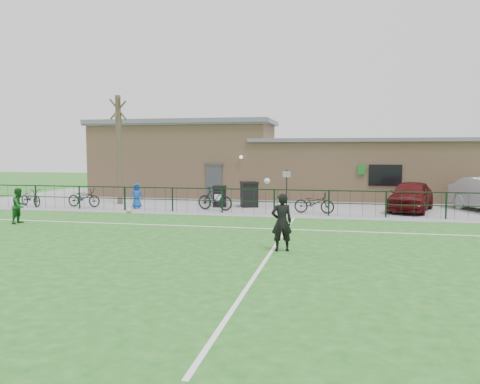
% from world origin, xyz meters
% --- Properties ---
extents(ground, '(90.00, 90.00, 0.00)m').
position_xyz_m(ground, '(0.00, 0.00, 0.00)').
color(ground, '#1D591A').
rests_on(ground, ground).
extents(paving_strip, '(34.00, 13.00, 0.02)m').
position_xyz_m(paving_strip, '(0.00, 13.50, 0.01)').
color(paving_strip, gray).
rests_on(paving_strip, ground).
extents(pitch_line_touch, '(28.00, 0.10, 0.01)m').
position_xyz_m(pitch_line_touch, '(0.00, 7.80, 0.00)').
color(pitch_line_touch, white).
rests_on(pitch_line_touch, ground).
extents(pitch_line_mid, '(28.00, 0.10, 0.01)m').
position_xyz_m(pitch_line_mid, '(0.00, 4.00, 0.00)').
color(pitch_line_mid, white).
rests_on(pitch_line_mid, ground).
extents(pitch_line_perp, '(0.10, 16.00, 0.01)m').
position_xyz_m(pitch_line_perp, '(2.00, 0.00, 0.00)').
color(pitch_line_perp, white).
rests_on(pitch_line_perp, ground).
extents(perimeter_fence, '(28.00, 0.10, 1.20)m').
position_xyz_m(perimeter_fence, '(0.00, 8.00, 0.60)').
color(perimeter_fence, black).
rests_on(perimeter_fence, ground).
extents(bare_tree, '(0.30, 0.30, 6.00)m').
position_xyz_m(bare_tree, '(-8.00, 10.50, 3.00)').
color(bare_tree, '#443829').
rests_on(bare_tree, ground).
extents(wheelie_bin_left, '(0.83, 0.90, 1.03)m').
position_xyz_m(wheelie_bin_left, '(-2.22, 10.34, 0.54)').
color(wheelie_bin_left, black).
rests_on(wheelie_bin_left, paving_strip).
extents(wheelie_bin_right, '(1.10, 1.16, 1.25)m').
position_xyz_m(wheelie_bin_right, '(-0.69, 10.67, 0.65)').
color(wheelie_bin_right, black).
rests_on(wheelie_bin_right, paving_strip).
extents(sign_post, '(0.07, 0.07, 2.00)m').
position_xyz_m(sign_post, '(1.32, 10.34, 1.02)').
color(sign_post, black).
rests_on(sign_post, paving_strip).
extents(car_maroon, '(2.99, 4.72, 1.50)m').
position_xyz_m(car_maroon, '(7.40, 10.58, 0.77)').
color(car_maroon, '#4D0D10').
rests_on(car_maroon, paving_strip).
extents(bicycle_a, '(1.86, 1.25, 0.92)m').
position_xyz_m(bicycle_a, '(-12.18, 8.52, 0.48)').
color(bicycle_a, black).
rests_on(bicycle_a, paving_strip).
extents(bicycle_c, '(1.90, 0.75, 0.98)m').
position_xyz_m(bicycle_c, '(-9.22, 8.81, 0.51)').
color(bicycle_c, black).
rests_on(bicycle_c, paving_strip).
extents(bicycle_d, '(1.99, 0.99, 1.15)m').
position_xyz_m(bicycle_d, '(-2.09, 8.88, 0.60)').
color(bicycle_d, black).
rests_on(bicycle_d, paving_strip).
extents(bicycle_e, '(1.92, 0.77, 0.99)m').
position_xyz_m(bicycle_e, '(2.81, 8.77, 0.51)').
color(bicycle_e, black).
rests_on(bicycle_e, paving_strip).
extents(spectator_child, '(0.75, 0.64, 1.30)m').
position_xyz_m(spectator_child, '(-6.24, 8.81, 0.67)').
color(spectator_child, '#1349B2').
rests_on(spectator_child, paving_strip).
extents(goalkeeper_kick, '(1.45, 3.95, 1.96)m').
position_xyz_m(goalkeeper_kick, '(2.26, 0.20, 0.89)').
color(goalkeeper_kick, black).
rests_on(goalkeeper_kick, ground).
extents(outfield_player, '(0.56, 0.72, 1.45)m').
position_xyz_m(outfield_player, '(-8.88, 3.25, 0.73)').
color(outfield_player, '#17511C').
rests_on(outfield_player, ground).
extents(ball_ground, '(0.24, 0.24, 0.24)m').
position_xyz_m(ball_ground, '(-5.87, 7.12, 0.12)').
color(ball_ground, silver).
rests_on(ball_ground, ground).
extents(clubhouse, '(24.25, 5.40, 4.96)m').
position_xyz_m(clubhouse, '(-0.88, 16.50, 2.22)').
color(clubhouse, tan).
rests_on(clubhouse, ground).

